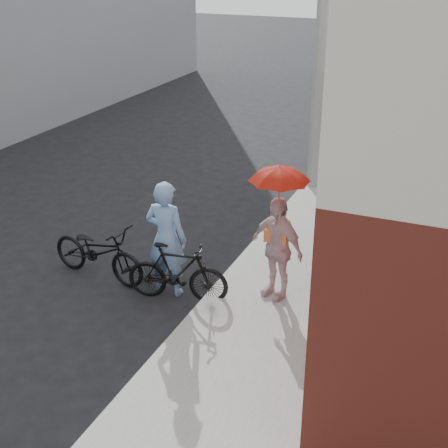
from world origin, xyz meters
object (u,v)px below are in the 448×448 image
Objects in this scene: bike_left at (98,251)px; kimono_woman at (277,248)px; officer at (166,239)px; bike_right at (177,273)px; planter at (355,287)px; utility_pole at (323,29)px.

kimono_woman is (2.94, 0.42, 0.45)m from bike_left.
officer is 0.56m from bike_right.
kimono_woman is 1.43m from planter.
bike_right is at bearing -156.80° from planter.
utility_pole reaches higher than bike_right.
planter is at bearing -66.56° from utility_pole.
utility_pole is at bearing 113.44° from planter.
officer is 1.17× the size of bike_right.
bike_left is at bearing 1.92° from officer.
officer is 1.71m from kimono_woman.
utility_pole reaches higher than planter.
utility_pole is 4.29× the size of kimono_woman.
kimono_woman is (1.41, 0.55, 0.45)m from bike_right.
bike_left is 1.54m from bike_right.
bike_left is 1.12× the size of kimono_woman.
kimono_woman is at bearing -81.05° from utility_pole.
bike_right is at bearing -135.57° from kimono_woman.
utility_pole is 4.37× the size of bike_right.
bike_left is at bearing -166.82° from planter.
officer is at bearing -161.85° from planter.
bike_left reaches higher than planter.
officer reaches higher than kimono_woman.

